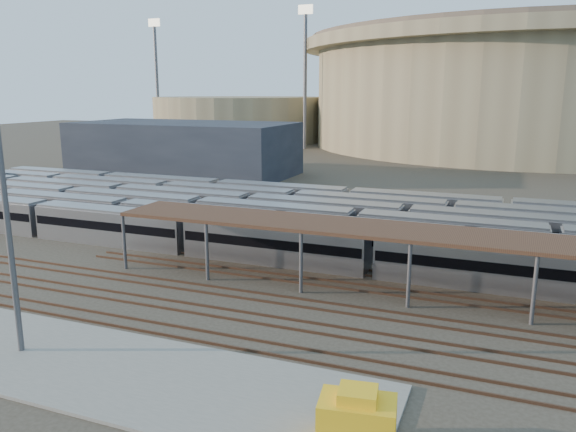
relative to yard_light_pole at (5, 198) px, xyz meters
The scene contains 13 objects.
ground 18.32m from the yard_light_pole, 77.73° to the left, with size 420.00×420.00×0.00m, color #383026.
apron 9.86m from the yard_light_pole, behind, with size 50.00×9.00×0.20m, color gray.
subway_trains 34.84m from the yard_light_pole, 82.52° to the left, with size 127.08×23.90×3.60m.
inspection_shed 32.07m from the yard_light_pole, 37.09° to the left, with size 60.30×6.00×5.30m.
empty_tracks 14.41m from the yard_light_pole, 71.99° to the left, with size 170.00×9.62×0.18m.
stadium 157.82m from the yard_light_pole, 79.66° to the left, with size 124.00×124.00×32.50m.
secondary_arena 155.83m from the yard_light_pole, 111.35° to the left, with size 56.00×56.00×14.00m, color gray.
service_building 77.11m from the yard_light_pole, 114.33° to the left, with size 42.00×20.00×10.00m, color #1E232D.
floodlight_0 128.40m from the yard_light_pole, 102.05° to the left, with size 4.00×1.00×38.40m.
floodlight_1 158.28m from the yard_light_pole, 121.16° to the left, with size 4.00×1.00×38.40m.
floodlight_3 175.58m from the yard_light_pole, 92.19° to the left, with size 4.00×1.00×38.40m.
yard_light_pole is the anchor object (origin of this frame).
yellow_equipment 23.45m from the yard_light_pole, ahead, with size 3.46×2.16×2.16m, color yellow.
Camera 1 is at (23.97, -38.94, 15.92)m, focal length 35.00 mm.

